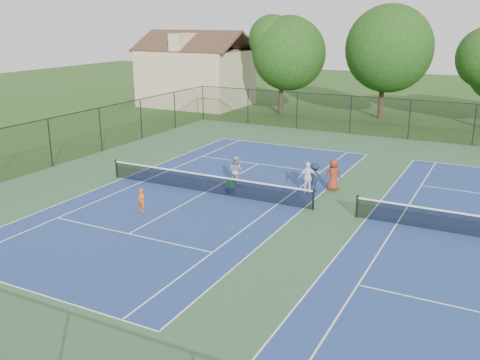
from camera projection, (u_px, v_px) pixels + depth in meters
The scene contains 14 objects.
ground at pixel (334, 214), 25.05m from camera, with size 140.00×140.00×0.00m, color #234716.
court_pad at pixel (334, 214), 25.04m from camera, with size 36.00×36.00×0.01m, color #2F5436.
tennis_court_left at pixel (206, 191), 28.09m from camera, with size 12.00×23.83×1.07m.
perimeter_fence at pixel (336, 181), 24.58m from camera, with size 36.08×36.08×3.02m.
tree_back_a at pixel (282, 49), 49.40m from camera, with size 6.80×6.80×9.15m.
tree_back_b at pixel (385, 44), 46.99m from camera, with size 7.60×7.60×10.03m.
clapboard_house at pixel (196, 75), 55.50m from camera, with size 10.80×8.10×7.65m.
child_player at pixel (142, 200), 25.15m from camera, with size 0.41×0.27×1.13m, color #E05D0E.
instructor at pixel (236, 171), 29.14m from camera, with size 0.79×0.62×1.62m, color #999A9C.
bystander_a at pixel (308, 178), 27.77m from camera, with size 0.99×0.41×1.68m, color white.
bystander_b at pixel (314, 177), 28.05m from camera, with size 1.00×0.58×1.55m, color #181F36.
bystander_c at pixel (333, 175), 28.24m from camera, with size 0.83×0.54×1.70m, color maroon.
ball_crate at pixel (230, 190), 27.97m from camera, with size 0.41×0.28×0.30m, color navy.
ball_hopper at pixel (230, 184), 27.87m from camera, with size 0.34×0.26×0.40m, color green.
Camera 1 is at (6.85, -22.92, 8.79)m, focal length 40.00 mm.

